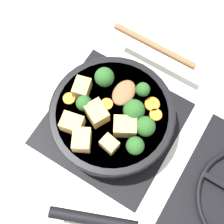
# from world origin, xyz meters

# --- Properties ---
(ground_plane) EXTENTS (2.40, 2.40, 0.00)m
(ground_plane) POSITION_xyz_m (0.00, 0.00, 0.00)
(ground_plane) COLOR silver
(front_burner_grate) EXTENTS (0.31, 0.31, 0.03)m
(front_burner_grate) POSITION_xyz_m (0.00, 0.00, 0.01)
(front_burner_grate) COLOR black
(front_burner_grate) RESTS_ON ground_plane
(skillet_pan) EXTENTS (0.40, 0.32, 0.06)m
(skillet_pan) POSITION_xyz_m (0.00, 0.00, 0.06)
(skillet_pan) COLOR black
(skillet_pan) RESTS_ON front_burner_grate
(wooden_spoon) EXTENTS (0.19, 0.22, 0.02)m
(wooden_spoon) POSITION_xyz_m (-0.13, 0.00, 0.09)
(wooden_spoon) COLOR brown
(wooden_spoon) RESTS_ON skillet_pan
(tofu_cube_center_large) EXTENTS (0.06, 0.05, 0.04)m
(tofu_cube_center_large) POSITION_xyz_m (0.09, -0.02, 0.10)
(tofu_cube_center_large) COLOR tan
(tofu_cube_center_large) RESTS_ON skillet_pan
(tofu_cube_near_handle) EXTENTS (0.06, 0.06, 0.04)m
(tofu_cube_near_handle) POSITION_xyz_m (0.03, -0.02, 0.10)
(tofu_cube_near_handle) COLOR tan
(tofu_cube_near_handle) RESTS_ON skillet_pan
(tofu_cube_east_chunk) EXTENTS (0.06, 0.06, 0.04)m
(tofu_cube_east_chunk) POSITION_xyz_m (0.02, 0.04, 0.10)
(tofu_cube_east_chunk) COLOR tan
(tofu_cube_east_chunk) RESTS_ON skillet_pan
(tofu_cube_west_chunk) EXTENTS (0.05, 0.04, 0.03)m
(tofu_cube_west_chunk) POSITION_xyz_m (-0.01, -0.08, 0.10)
(tofu_cube_west_chunk) COLOR tan
(tofu_cube_west_chunk) RESTS_ON skillet_pan
(tofu_cube_back_piece) EXTENTS (0.03, 0.04, 0.03)m
(tofu_cube_back_piece) POSITION_xyz_m (0.07, 0.04, 0.10)
(tofu_cube_back_piece) COLOR tan
(tofu_cube_back_piece) RESTS_ON skillet_pan
(tofu_cube_front_piece) EXTENTS (0.05, 0.05, 0.04)m
(tofu_cube_front_piece) POSITION_xyz_m (0.07, -0.06, 0.10)
(tofu_cube_front_piece) COLOR tan
(tofu_cube_front_piece) RESTS_ON skillet_pan
(broccoli_floret_near_spoon) EXTENTS (0.03, 0.03, 0.04)m
(broccoli_floret_near_spoon) POSITION_xyz_m (-0.07, 0.04, 0.11)
(broccoli_floret_near_spoon) COLOR #709956
(broccoli_floret_near_spoon) RESTS_ON skillet_pan
(broccoli_floret_center_top) EXTENTS (0.05, 0.05, 0.05)m
(broccoli_floret_center_top) POSITION_xyz_m (-0.02, 0.04, 0.11)
(broccoli_floret_center_top) COLOR #709956
(broccoli_floret_center_top) RESTS_ON skillet_pan
(broccoli_floret_east_rim) EXTENTS (0.04, 0.04, 0.05)m
(broccoli_floret_east_rim) POSITION_xyz_m (0.05, 0.09, 0.11)
(broccoli_floret_east_rim) COLOR #709956
(broccoli_floret_east_rim) RESTS_ON skillet_pan
(broccoli_floret_west_rim) EXTENTS (0.04, 0.04, 0.04)m
(broccoli_floret_west_rim) POSITION_xyz_m (0.02, -0.06, 0.11)
(broccoli_floret_west_rim) COLOR #709956
(broccoli_floret_west_rim) RESTS_ON skillet_pan
(broccoli_floret_north_edge) EXTENTS (0.04, 0.04, 0.05)m
(broccoli_floret_north_edge) POSITION_xyz_m (-0.00, 0.08, 0.11)
(broccoli_floret_north_edge) COLOR #709956
(broccoli_floret_north_edge) RESTS_ON skillet_pan
(broccoli_floret_south_cluster) EXTENTS (0.04, 0.04, 0.05)m
(broccoli_floret_south_cluster) POSITION_xyz_m (-0.05, -0.05, 0.11)
(broccoli_floret_south_cluster) COLOR #709956
(broccoli_floret_south_cluster) RESTS_ON skillet_pan
(carrot_slice_orange_thin) EXTENTS (0.03, 0.03, 0.01)m
(carrot_slice_orange_thin) POSITION_xyz_m (-0.06, 0.07, 0.09)
(carrot_slice_orange_thin) COLOR orange
(carrot_slice_orange_thin) RESTS_ON skillet_pan
(carrot_slice_near_center) EXTENTS (0.03, 0.03, 0.01)m
(carrot_slice_near_center) POSITION_xyz_m (0.02, -0.10, 0.09)
(carrot_slice_near_center) COLOR orange
(carrot_slice_near_center) RESTS_ON skillet_pan
(carrot_slice_edge_slice) EXTENTS (0.03, 0.03, 0.01)m
(carrot_slice_edge_slice) POSITION_xyz_m (-0.04, 0.09, 0.09)
(carrot_slice_edge_slice) COLOR orange
(carrot_slice_edge_slice) RESTS_ON skillet_pan
(carrot_slice_under_broccoli) EXTENTS (0.03, 0.03, 0.01)m
(carrot_slice_under_broccoli) POSITION_xyz_m (-0.01, -0.02, 0.09)
(carrot_slice_under_broccoli) COLOR orange
(carrot_slice_under_broccoli) RESTS_ON skillet_pan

